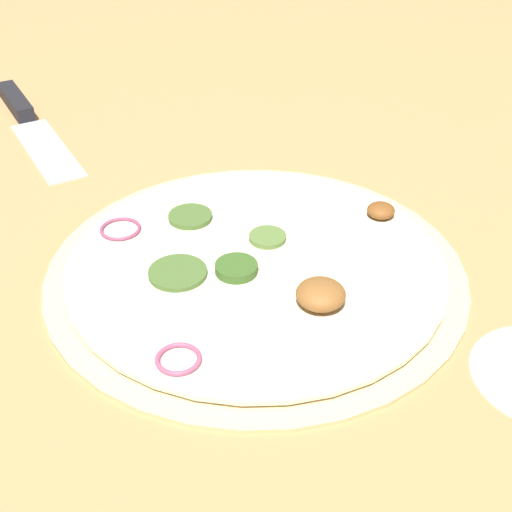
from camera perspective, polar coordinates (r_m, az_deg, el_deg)
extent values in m
plane|color=tan|center=(0.60, 0.00, -1.31)|extent=(3.00, 3.00, 0.00)
cylinder|color=beige|center=(0.60, 0.00, -1.05)|extent=(0.35, 0.35, 0.01)
cylinder|color=#EFE5C1|center=(0.60, 0.00, -0.63)|extent=(0.32, 0.32, 0.00)
torus|color=#934266|center=(0.65, -10.79, 2.14)|extent=(0.04, 0.04, 0.00)
cylinder|color=#385B23|center=(0.58, -1.50, -1.03)|extent=(0.04, 0.04, 0.01)
cylinder|color=#47662D|center=(0.66, -4.97, 3.30)|extent=(0.04, 0.04, 0.00)
ellipsoid|color=brown|center=(0.55, 4.97, -3.19)|extent=(0.04, 0.04, 0.02)
cylinder|color=#47662D|center=(0.58, -6.28, -1.34)|extent=(0.05, 0.05, 0.00)
cylinder|color=#567538|center=(0.62, 0.93, 1.51)|extent=(0.03, 0.03, 0.00)
ellipsoid|color=brown|center=(0.66, 9.96, 3.62)|extent=(0.03, 0.03, 0.01)
torus|color=#A34C70|center=(0.51, -6.22, -8.19)|extent=(0.03, 0.03, 0.00)
cube|color=silver|center=(0.83, -16.39, 8.19)|extent=(0.17, 0.07, 0.00)
cube|color=black|center=(0.95, -18.67, 11.63)|extent=(0.10, 0.04, 0.02)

